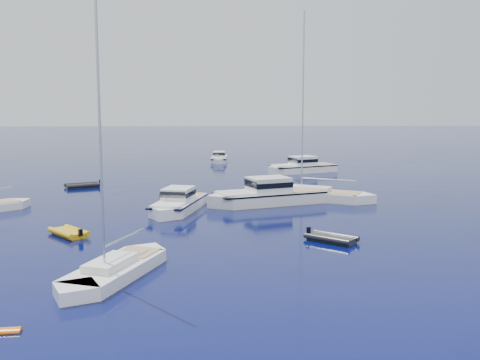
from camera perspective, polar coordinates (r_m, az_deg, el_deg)
The scene contains 10 objects.
ground at distance 28.45m, azimuth 6.51°, elevation -11.05°, with size 400.00×400.00×0.00m, color #080E50.
motor_cruiser_left at distance 48.45m, azimuth -6.34°, elevation -3.14°, with size 2.99×9.76×2.56m, color white, non-canonical shape.
motor_cruiser_centre at distance 51.56m, azimuth 2.67°, elevation -2.44°, with size 3.67×11.98×3.14m, color silver, non-canonical shape.
motor_cruiser_distant at distance 75.24m, azimuth 6.24°, elevation 0.77°, with size 3.24×10.57×2.78m, color white, non-canonical shape.
motor_cruiser_horizon at distance 88.53m, azimuth -2.13°, elevation 1.87°, with size 2.43×7.94×2.08m, color white, non-canonical shape.
sailboat_fore at distance 31.09m, azimuth -12.58°, elevation -9.54°, with size 2.66×10.21×15.01m, color white, non-canonical shape.
sailboat_mid_r at distance 54.39m, azimuth 7.52°, elevation -1.96°, with size 3.25×12.49×18.36m, color silver, non-canonical shape.
tender_yellow at distance 41.11m, azimuth -17.01°, elevation -5.43°, with size 1.91×3.45×0.95m, color gold, non-canonical shape.
tender_grey_near at distance 38.19m, azimuth 9.27°, elevation -6.19°, with size 1.96×3.55×0.95m, color black, non-canonical shape.
tender_grey_far at distance 63.95m, azimuth -15.71°, elevation -0.72°, with size 2.10×3.88×0.95m, color black, non-canonical shape.
Camera 1 is at (-4.38, -26.56, 9.18)m, focal length 41.95 mm.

